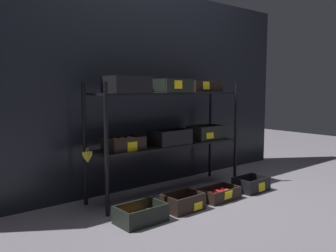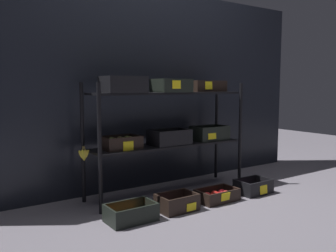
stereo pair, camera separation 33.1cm
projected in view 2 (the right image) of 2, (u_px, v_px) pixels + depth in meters
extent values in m
plane|color=slate|center=(168.00, 192.00, 3.38)|extent=(10.00, 10.00, 0.00)
cube|color=black|center=(147.00, 89.00, 3.58)|extent=(3.90, 0.12, 1.92)
cylinder|color=black|center=(100.00, 149.00, 2.76)|extent=(0.03, 0.03, 1.02)
cylinder|color=black|center=(240.00, 134.00, 3.60)|extent=(0.03, 0.03, 1.02)
cylinder|color=black|center=(83.00, 143.00, 3.05)|extent=(0.03, 0.03, 1.02)
cylinder|color=black|center=(216.00, 131.00, 3.89)|extent=(0.03, 0.03, 1.02)
cube|color=black|center=(168.00, 145.00, 3.33)|extent=(1.47, 0.32, 0.02)
cube|color=black|center=(168.00, 93.00, 3.28)|extent=(1.47, 0.32, 0.02)
cube|color=black|center=(121.00, 148.00, 3.07)|extent=(0.32, 0.22, 0.01)
cube|color=black|center=(126.00, 143.00, 2.98)|extent=(0.32, 0.02, 0.10)
cube|color=black|center=(116.00, 140.00, 3.14)|extent=(0.32, 0.02, 0.10)
cube|color=black|center=(105.00, 143.00, 2.98)|extent=(0.02, 0.19, 0.10)
cube|color=black|center=(136.00, 140.00, 3.15)|extent=(0.02, 0.19, 0.10)
ellipsoid|color=tan|center=(115.00, 143.00, 3.00)|extent=(0.07, 0.07, 0.09)
ellipsoid|color=#BDBD5C|center=(123.00, 143.00, 3.04)|extent=(0.07, 0.07, 0.09)
ellipsoid|color=tan|center=(130.00, 142.00, 3.08)|extent=(0.07, 0.07, 0.09)
ellipsoid|color=tan|center=(112.00, 142.00, 3.05)|extent=(0.07, 0.07, 0.09)
ellipsoid|color=tan|center=(120.00, 142.00, 3.09)|extent=(0.07, 0.07, 0.09)
ellipsoid|color=#A6B54F|center=(127.00, 141.00, 3.13)|extent=(0.07, 0.07, 0.09)
cube|color=yellow|center=(128.00, 146.00, 2.98)|extent=(0.09, 0.01, 0.08)
cube|color=black|center=(169.00, 144.00, 3.30)|extent=(0.36, 0.23, 0.01)
cube|color=black|center=(176.00, 138.00, 3.20)|extent=(0.36, 0.02, 0.13)
cube|color=black|center=(163.00, 135.00, 3.38)|extent=(0.36, 0.02, 0.13)
cube|color=black|center=(153.00, 138.00, 3.19)|extent=(0.02, 0.20, 0.13)
cube|color=black|center=(185.00, 135.00, 3.39)|extent=(0.02, 0.20, 0.13)
sphere|color=#96C33A|center=(163.00, 141.00, 3.22)|extent=(0.07, 0.07, 0.07)
sphere|color=#90B943|center=(171.00, 140.00, 3.27)|extent=(0.07, 0.07, 0.07)
sphere|color=#96C234|center=(178.00, 139.00, 3.32)|extent=(0.07, 0.07, 0.07)
sphere|color=#80B739|center=(160.00, 140.00, 3.27)|extent=(0.07, 0.07, 0.07)
sphere|color=#93C143|center=(168.00, 139.00, 3.33)|extent=(0.07, 0.07, 0.07)
sphere|color=#8BB13C|center=(175.00, 138.00, 3.37)|extent=(0.07, 0.07, 0.07)
cube|color=black|center=(209.00, 139.00, 3.59)|extent=(0.36, 0.22, 0.01)
cube|color=black|center=(216.00, 133.00, 3.50)|extent=(0.36, 0.02, 0.13)
cube|color=black|center=(203.00, 131.00, 3.66)|extent=(0.36, 0.02, 0.13)
cube|color=black|center=(196.00, 134.00, 3.48)|extent=(0.02, 0.19, 0.13)
cube|color=black|center=(222.00, 131.00, 3.68)|extent=(0.02, 0.19, 0.13)
sphere|color=#D4C84F|center=(205.00, 136.00, 3.51)|extent=(0.07, 0.07, 0.07)
sphere|color=#E4BA49|center=(211.00, 135.00, 3.56)|extent=(0.07, 0.07, 0.07)
sphere|color=#D7B254|center=(218.00, 135.00, 3.61)|extent=(0.07, 0.07, 0.07)
sphere|color=#DABE4C|center=(200.00, 135.00, 3.56)|extent=(0.07, 0.07, 0.07)
sphere|color=gold|center=(208.00, 135.00, 3.61)|extent=(0.07, 0.07, 0.07)
sphere|color=gold|center=(213.00, 134.00, 3.65)|extent=(0.07, 0.07, 0.07)
cube|color=yellow|center=(212.00, 136.00, 3.46)|extent=(0.10, 0.01, 0.06)
cube|color=black|center=(123.00, 92.00, 2.97)|extent=(0.35, 0.24, 0.01)
cube|color=black|center=(130.00, 84.00, 2.87)|extent=(0.35, 0.02, 0.12)
cube|color=black|center=(117.00, 84.00, 3.05)|extent=(0.35, 0.02, 0.12)
cube|color=black|center=(105.00, 84.00, 2.87)|extent=(0.02, 0.21, 0.12)
cube|color=black|center=(141.00, 84.00, 3.05)|extent=(0.02, 0.21, 0.12)
ellipsoid|color=yellow|center=(115.00, 86.00, 2.88)|extent=(0.06, 0.06, 0.08)
ellipsoid|color=yellow|center=(122.00, 86.00, 2.92)|extent=(0.06, 0.06, 0.08)
ellipsoid|color=yellow|center=(129.00, 86.00, 2.95)|extent=(0.06, 0.06, 0.08)
ellipsoid|color=yellow|center=(135.00, 86.00, 2.99)|extent=(0.06, 0.06, 0.08)
ellipsoid|color=yellow|center=(111.00, 86.00, 2.94)|extent=(0.06, 0.06, 0.08)
ellipsoid|color=yellow|center=(118.00, 86.00, 2.98)|extent=(0.06, 0.06, 0.08)
ellipsoid|color=yellow|center=(124.00, 86.00, 3.01)|extent=(0.06, 0.06, 0.08)
ellipsoid|color=yellow|center=(131.00, 86.00, 3.05)|extent=(0.06, 0.06, 0.08)
cube|color=black|center=(171.00, 92.00, 3.23)|extent=(0.31, 0.24, 0.01)
cube|color=black|center=(179.00, 85.00, 3.13)|extent=(0.31, 0.02, 0.11)
cube|color=black|center=(164.00, 85.00, 3.32)|extent=(0.31, 0.02, 0.11)
cube|color=black|center=(157.00, 85.00, 3.14)|extent=(0.02, 0.21, 0.11)
cube|color=black|center=(184.00, 85.00, 3.31)|extent=(0.02, 0.21, 0.11)
ellipsoid|color=brown|center=(166.00, 87.00, 3.15)|extent=(0.05, 0.05, 0.07)
ellipsoid|color=brown|center=(171.00, 87.00, 3.18)|extent=(0.05, 0.05, 0.07)
ellipsoid|color=brown|center=(176.00, 87.00, 3.21)|extent=(0.05, 0.05, 0.07)
ellipsoid|color=brown|center=(181.00, 87.00, 3.24)|extent=(0.05, 0.05, 0.07)
ellipsoid|color=brown|center=(161.00, 87.00, 3.21)|extent=(0.05, 0.05, 0.07)
ellipsoid|color=brown|center=(166.00, 87.00, 3.25)|extent=(0.05, 0.05, 0.07)
ellipsoid|color=brown|center=(171.00, 87.00, 3.28)|extent=(0.05, 0.05, 0.07)
ellipsoid|color=brown|center=(177.00, 87.00, 3.31)|extent=(0.05, 0.05, 0.07)
cube|color=yellow|center=(177.00, 85.00, 3.11)|extent=(0.09, 0.00, 0.07)
cube|color=black|center=(206.00, 91.00, 3.57)|extent=(0.38, 0.21, 0.01)
cube|color=black|center=(212.00, 86.00, 3.49)|extent=(0.38, 0.02, 0.10)
cube|color=black|center=(199.00, 86.00, 3.65)|extent=(0.38, 0.02, 0.10)
cube|color=black|center=(191.00, 86.00, 3.46)|extent=(0.02, 0.18, 0.10)
cube|color=black|center=(219.00, 86.00, 3.67)|extent=(0.02, 0.18, 0.10)
sphere|color=orange|center=(200.00, 87.00, 3.49)|extent=(0.07, 0.07, 0.07)
sphere|color=orange|center=(207.00, 87.00, 3.55)|extent=(0.07, 0.07, 0.07)
sphere|color=orange|center=(215.00, 87.00, 3.59)|extent=(0.07, 0.07, 0.07)
sphere|color=orange|center=(197.00, 87.00, 3.54)|extent=(0.07, 0.07, 0.07)
sphere|color=orange|center=(204.00, 87.00, 3.59)|extent=(0.07, 0.07, 0.07)
sphere|color=orange|center=(211.00, 87.00, 3.65)|extent=(0.07, 0.07, 0.07)
cube|color=yellow|center=(209.00, 85.00, 3.45)|extent=(0.09, 0.01, 0.07)
cylinder|color=brown|center=(84.00, 148.00, 2.93)|extent=(0.02, 0.02, 0.02)
ellipsoid|color=yellow|center=(82.00, 155.00, 2.92)|extent=(0.08, 0.03, 0.10)
ellipsoid|color=yellow|center=(83.00, 155.00, 2.93)|extent=(0.05, 0.03, 0.10)
ellipsoid|color=gold|center=(85.00, 155.00, 2.93)|extent=(0.05, 0.03, 0.10)
ellipsoid|color=yellow|center=(86.00, 155.00, 2.94)|extent=(0.08, 0.03, 0.10)
cube|color=black|center=(131.00, 220.00, 2.66)|extent=(0.36, 0.23, 0.01)
cube|color=black|center=(138.00, 216.00, 2.57)|extent=(0.36, 0.02, 0.12)
cube|color=black|center=(124.00, 208.00, 2.74)|extent=(0.36, 0.02, 0.12)
cube|color=black|center=(110.00, 216.00, 2.56)|extent=(0.02, 0.20, 0.12)
cube|color=black|center=(151.00, 207.00, 2.75)|extent=(0.02, 0.20, 0.12)
sphere|color=orange|center=(121.00, 220.00, 2.57)|extent=(0.06, 0.06, 0.06)
sphere|color=orange|center=(129.00, 218.00, 2.61)|extent=(0.06, 0.06, 0.06)
sphere|color=orange|center=(137.00, 216.00, 2.65)|extent=(0.06, 0.06, 0.06)
sphere|color=orange|center=(145.00, 214.00, 2.68)|extent=(0.06, 0.06, 0.06)
sphere|color=orange|center=(117.00, 217.00, 2.63)|extent=(0.06, 0.06, 0.06)
sphere|color=orange|center=(124.00, 215.00, 2.66)|extent=(0.06, 0.06, 0.06)
sphere|color=orange|center=(133.00, 213.00, 2.70)|extent=(0.06, 0.06, 0.06)
sphere|color=orange|center=(140.00, 211.00, 2.74)|extent=(0.06, 0.06, 0.06)
cube|color=black|center=(177.00, 210.00, 2.89)|extent=(0.31, 0.22, 0.01)
cube|color=black|center=(184.00, 205.00, 2.80)|extent=(0.31, 0.02, 0.12)
cube|color=black|center=(170.00, 198.00, 2.96)|extent=(0.31, 0.02, 0.12)
cube|color=black|center=(162.00, 205.00, 2.80)|extent=(0.02, 0.19, 0.12)
cube|color=black|center=(191.00, 198.00, 2.96)|extent=(0.02, 0.19, 0.12)
sphere|color=#672B4A|center=(171.00, 209.00, 2.81)|extent=(0.05, 0.05, 0.05)
sphere|color=#65264B|center=(177.00, 208.00, 2.84)|extent=(0.05, 0.05, 0.05)
sphere|color=brown|center=(183.00, 207.00, 2.87)|extent=(0.05, 0.05, 0.05)
sphere|color=#692654|center=(188.00, 205.00, 2.90)|extent=(0.05, 0.05, 0.05)
sphere|color=#661956|center=(165.00, 207.00, 2.87)|extent=(0.05, 0.05, 0.05)
sphere|color=#632E51|center=(171.00, 205.00, 2.90)|extent=(0.05, 0.05, 0.05)
sphere|color=#692856|center=(177.00, 204.00, 2.93)|extent=(0.05, 0.05, 0.05)
sphere|color=#662D48|center=(182.00, 203.00, 2.96)|extent=(0.05, 0.05, 0.05)
cube|color=yellow|center=(191.00, 207.00, 2.83)|extent=(0.09, 0.01, 0.06)
cube|color=black|center=(217.00, 200.00, 3.13)|extent=(0.36, 0.22, 0.01)
cube|color=black|center=(225.00, 197.00, 3.04)|extent=(0.36, 0.02, 0.09)
cube|color=black|center=(209.00, 191.00, 3.20)|extent=(0.36, 0.02, 0.09)
cube|color=black|center=(202.00, 198.00, 3.03)|extent=(0.02, 0.19, 0.09)
cube|color=black|center=(231.00, 191.00, 3.22)|extent=(0.02, 0.19, 0.09)
sphere|color=red|center=(212.00, 198.00, 3.06)|extent=(0.07, 0.07, 0.07)
sphere|color=red|center=(219.00, 196.00, 3.10)|extent=(0.07, 0.07, 0.07)
sphere|color=red|center=(226.00, 195.00, 3.15)|extent=(0.07, 0.07, 0.07)
sphere|color=red|center=(207.00, 196.00, 3.10)|extent=(0.07, 0.07, 0.07)
sphere|color=red|center=(215.00, 195.00, 3.14)|extent=(0.07, 0.07, 0.07)
sphere|color=red|center=(222.00, 193.00, 3.19)|extent=(0.07, 0.07, 0.07)
cube|color=yellow|center=(226.00, 197.00, 3.03)|extent=(0.10, 0.02, 0.08)
cube|color=black|center=(253.00, 192.00, 3.36)|extent=(0.31, 0.22, 0.01)
cube|color=black|center=(262.00, 188.00, 3.27)|extent=(0.31, 0.02, 0.12)
cube|color=black|center=(245.00, 183.00, 3.44)|extent=(0.31, 0.02, 0.12)
cube|color=black|center=(242.00, 188.00, 3.27)|extent=(0.02, 0.19, 0.12)
cube|color=black|center=(264.00, 183.00, 3.43)|extent=(0.02, 0.19, 0.12)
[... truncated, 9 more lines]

